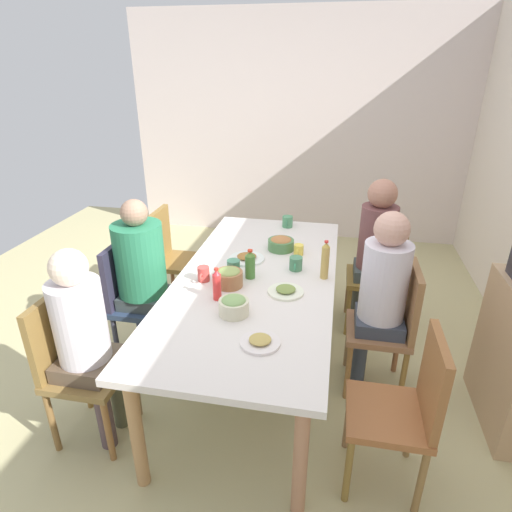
# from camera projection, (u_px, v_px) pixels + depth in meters

# --- Properties ---
(ground_plane) EXTENTS (6.56, 6.56, 0.00)m
(ground_plane) POSITION_uv_depth(u_px,v_px,m) (256.00, 369.00, 3.10)
(ground_plane) COLOR #BFB682
(wall_left) EXTENTS (0.12, 4.07, 2.60)m
(wall_left) POSITION_uv_depth(u_px,v_px,m) (301.00, 130.00, 5.06)
(wall_left) COLOR silver
(wall_left) RESTS_ON ground_plane
(dining_table) EXTENTS (2.22, 1.02, 0.75)m
(dining_table) POSITION_uv_depth(u_px,v_px,m) (256.00, 286.00, 2.82)
(dining_table) COLOR silver
(dining_table) RESTS_ON ground_plane
(chair_0) EXTENTS (0.40, 0.40, 0.90)m
(chair_0) POSITION_uv_depth(u_px,v_px,m) (392.00, 322.00, 2.73)
(chair_0) COLOR #916242
(chair_0) RESTS_ON ground_plane
(person_0) EXTENTS (0.30, 0.30, 1.25)m
(person_0) POSITION_uv_depth(u_px,v_px,m) (382.00, 289.00, 2.65)
(person_0) COLOR #333B48
(person_0) RESTS_ON ground_plane
(chair_1) EXTENTS (0.40, 0.40, 0.90)m
(chair_1) POSITION_uv_depth(u_px,v_px,m) (134.00, 296.00, 3.04)
(chair_1) COLOR navy
(chair_1) RESTS_ON ground_plane
(person_1) EXTENTS (0.34, 0.34, 1.23)m
(person_1) POSITION_uv_depth(u_px,v_px,m) (142.00, 268.00, 2.93)
(person_1) COLOR #3E4749
(person_1) RESTS_ON ground_plane
(chair_2) EXTENTS (0.40, 0.40, 0.90)m
(chair_2) POSITION_uv_depth(u_px,v_px,m) (383.00, 272.00, 3.40)
(chair_2) COLOR olive
(chair_2) RESTS_ON ground_plane
(person_2) EXTENTS (0.30, 0.30, 1.26)m
(person_2) POSITION_uv_depth(u_px,v_px,m) (375.00, 243.00, 3.31)
(person_2) COLOR #3E4442
(person_2) RESTS_ON ground_plane
(chair_3) EXTENTS (0.40, 0.40, 0.90)m
(chair_3) POSITION_uv_depth(u_px,v_px,m) (172.00, 254.00, 3.71)
(chair_3) COLOR olive
(chair_3) RESTS_ON ground_plane
(chair_4) EXTENTS (0.40, 0.40, 0.90)m
(chair_4) POSITION_uv_depth(u_px,v_px,m) (406.00, 405.00, 2.07)
(chair_4) COLOR #96582F
(chair_4) RESTS_ON ground_plane
(chair_5) EXTENTS (0.40, 0.40, 0.90)m
(chair_5) POSITION_uv_depth(u_px,v_px,m) (75.00, 361.00, 2.38)
(chair_5) COLOR olive
(chair_5) RESTS_ON ground_plane
(person_5) EXTENTS (0.30, 0.30, 1.20)m
(person_5) POSITION_uv_depth(u_px,v_px,m) (84.00, 333.00, 2.28)
(person_5) COLOR #505239
(person_5) RESTS_ON ground_plane
(plate_0) EXTENTS (0.22, 0.22, 0.04)m
(plate_0) POSITION_uv_depth(u_px,v_px,m) (286.00, 291.00, 2.59)
(plate_0) COLOR silver
(plate_0) RESTS_ON dining_table
(plate_1) EXTENTS (0.20, 0.20, 0.04)m
(plate_1) POSITION_uv_depth(u_px,v_px,m) (260.00, 342.00, 2.12)
(plate_1) COLOR silver
(plate_1) RESTS_ON dining_table
(plate_2) EXTENTS (0.25, 0.25, 0.04)m
(plate_2) POSITION_uv_depth(u_px,v_px,m) (247.00, 258.00, 3.03)
(plate_2) COLOR white
(plate_2) RESTS_ON dining_table
(bowl_0) EXTENTS (0.19, 0.19, 0.10)m
(bowl_0) POSITION_uv_depth(u_px,v_px,m) (281.00, 243.00, 3.18)
(bowl_0) COLOR #4C7D48
(bowl_0) RESTS_ON dining_table
(bowl_1) EXTENTS (0.17, 0.17, 0.12)m
(bowl_1) POSITION_uv_depth(u_px,v_px,m) (229.00, 277.00, 2.66)
(bowl_1) COLOR #A06941
(bowl_1) RESTS_ON dining_table
(bowl_2) EXTENTS (0.17, 0.17, 0.11)m
(bowl_2) POSITION_uv_depth(u_px,v_px,m) (234.00, 306.00, 2.36)
(bowl_2) COLOR beige
(bowl_2) RESTS_ON dining_table
(cup_0) EXTENTS (0.11, 0.08, 0.10)m
(cup_0) POSITION_uv_depth(u_px,v_px,m) (203.00, 274.00, 2.72)
(cup_0) COLOR #CE4641
(cup_0) RESTS_ON dining_table
(cup_1) EXTENTS (0.12, 0.09, 0.09)m
(cup_1) POSITION_uv_depth(u_px,v_px,m) (296.00, 264.00, 2.87)
(cup_1) COLOR #4A845D
(cup_1) RESTS_ON dining_table
(cup_2) EXTENTS (0.12, 0.09, 0.09)m
(cup_2) POSITION_uv_depth(u_px,v_px,m) (287.00, 222.00, 3.62)
(cup_2) COLOR #4F9365
(cup_2) RESTS_ON dining_table
(cup_3) EXTENTS (0.12, 0.09, 0.09)m
(cup_3) POSITION_uv_depth(u_px,v_px,m) (233.00, 267.00, 2.82)
(cup_3) COLOR #4C8C6A
(cup_3) RESTS_ON dining_table
(cup_4) EXTENTS (0.11, 0.07, 0.08)m
(cup_4) POSITION_uv_depth(u_px,v_px,m) (299.00, 250.00, 3.09)
(cup_4) COLOR #EDCE4D
(cup_4) RESTS_ON dining_table
(bottle_0) EXTENTS (0.05, 0.05, 0.26)m
(bottle_0) POSITION_uv_depth(u_px,v_px,m) (325.00, 261.00, 2.73)
(bottle_0) COLOR tan
(bottle_0) RESTS_ON dining_table
(bottle_1) EXTENTS (0.05, 0.05, 0.20)m
(bottle_1) POSITION_uv_depth(u_px,v_px,m) (217.00, 285.00, 2.49)
(bottle_1) COLOR red
(bottle_1) RESTS_ON dining_table
(bottle_2) EXTENTS (0.06, 0.06, 0.20)m
(bottle_2) POSITION_uv_depth(u_px,v_px,m) (250.00, 265.00, 2.74)
(bottle_2) COLOR #447F35
(bottle_2) RESTS_ON dining_table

